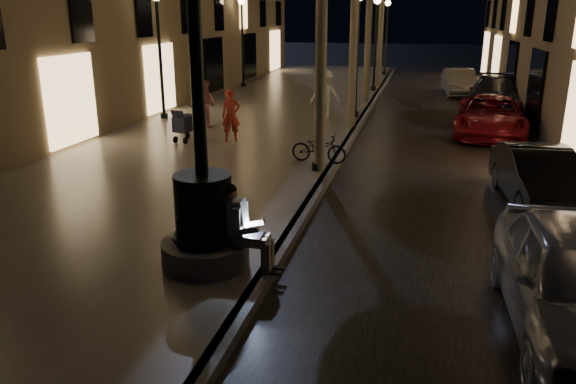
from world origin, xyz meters
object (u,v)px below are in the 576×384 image
(lamp_curb_d, at_px, (387,26))
(car_second, at_px, (539,177))
(stroller, at_px, (185,124))
(seated_man_laptop, at_px, (241,225))
(car_rear, at_px, (494,94))
(fountain_lamppost, at_px, (203,205))
(bicycle, at_px, (319,148))
(lamp_left_c, at_px, (242,29))
(lamp_curb_b, at_px, (358,36))
(lamp_curb_c, at_px, (376,30))
(lamp_left_b, at_px, (159,36))
(car_third, at_px, (491,116))
(lamp_curb_a, at_px, (319,49))
(pedestrian_pink, at_px, (205,103))
(pedestrian_white, at_px, (325,94))
(pedestrian_red, at_px, (231,116))
(car_fifth, at_px, (459,82))

(lamp_curb_d, relative_size, car_second, 1.25)
(stroller, bearing_deg, seated_man_laptop, -48.96)
(car_rear, bearing_deg, fountain_lamppost, -103.50)
(stroller, bearing_deg, bicycle, -6.67)
(lamp_curb_d, bearing_deg, lamp_left_c, -131.59)
(fountain_lamppost, relative_size, lamp_curb_b, 1.08)
(lamp_curb_b, relative_size, car_second, 1.25)
(lamp_curb_c, bearing_deg, lamp_curb_d, 90.00)
(seated_man_laptop, relative_size, lamp_left_b, 0.29)
(lamp_curb_c, distance_m, stroller, 14.62)
(seated_man_laptop, xyz_separation_m, lamp_left_c, (-7.01, 22.00, 2.31))
(seated_man_laptop, relative_size, car_third, 0.28)
(lamp_curb_a, bearing_deg, pedestrian_pink, 135.59)
(fountain_lamppost, relative_size, lamp_curb_d, 1.08)
(lamp_curb_c, bearing_deg, seated_man_laptop, -90.23)
(lamp_curb_c, distance_m, pedestrian_white, 8.94)
(lamp_curb_a, distance_m, pedestrian_red, 4.80)
(car_second, bearing_deg, pedestrian_red, 150.13)
(lamp_left_c, bearing_deg, lamp_curb_b, -48.41)
(stroller, distance_m, car_third, 10.32)
(lamp_curb_b, bearing_deg, car_rear, 34.01)
(car_fifth, relative_size, bicycle, 2.67)
(stroller, xyz_separation_m, car_second, (9.74, -3.35, -0.14))
(seated_man_laptop, height_order, pedestrian_white, pedestrian_white)
(lamp_curb_b, distance_m, lamp_curb_d, 16.00)
(seated_man_laptop, relative_size, pedestrian_white, 0.76)
(lamp_curb_a, height_order, car_fifth, lamp_curb_a)
(lamp_curb_d, relative_size, car_rear, 0.95)
(lamp_curb_d, height_order, car_rear, lamp_curb_d)
(lamp_curb_b, distance_m, lamp_left_b, 7.38)
(stroller, xyz_separation_m, pedestrian_white, (3.54, 5.03, 0.34))
(car_third, bearing_deg, lamp_curb_c, 122.26)
(lamp_curb_d, distance_m, lamp_left_b, 19.35)
(pedestrian_red, bearing_deg, lamp_curb_a, -68.26)
(fountain_lamppost, height_order, bicycle, fountain_lamppost)
(pedestrian_pink, bearing_deg, lamp_left_c, -57.86)
(lamp_curb_b, xyz_separation_m, car_second, (5.12, -9.00, -2.60))
(seated_man_laptop, height_order, pedestrian_pink, pedestrian_pink)
(lamp_left_b, relative_size, car_second, 1.25)
(lamp_left_c, relative_size, pedestrian_red, 2.97)
(lamp_curb_c, relative_size, car_second, 1.25)
(lamp_left_c, relative_size, car_second, 1.25)
(lamp_left_b, relative_size, stroller, 4.21)
(lamp_left_c, xyz_separation_m, car_third, (11.94, -9.53, -2.55))
(lamp_curb_c, bearing_deg, stroller, -108.70)
(lamp_curb_c, relative_size, pedestrian_white, 2.64)
(fountain_lamppost, bearing_deg, seated_man_laptop, 0.00)
(pedestrian_red, bearing_deg, seated_man_laptop, -98.25)
(fountain_lamppost, xyz_separation_m, pedestrian_pink, (-4.22, 10.82, -0.19))
(lamp_curb_c, relative_size, pedestrian_red, 2.97)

